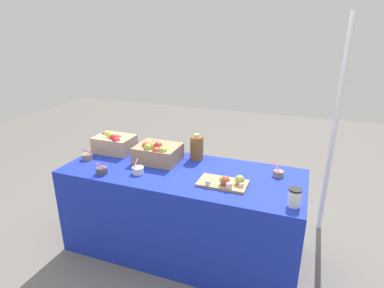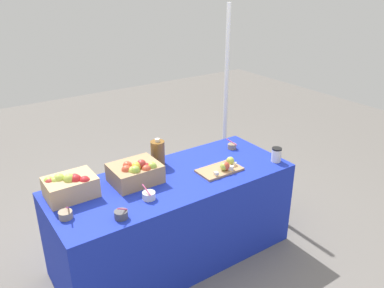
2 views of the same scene
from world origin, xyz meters
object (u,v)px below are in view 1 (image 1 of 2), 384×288
at_px(apple_crate_left, 114,142).
at_px(sample_bowl_mid, 278,173).
at_px(coffee_cup, 294,197).
at_px(cutting_board_front, 226,182).
at_px(sample_bowl_far, 87,156).
at_px(apple_crate_middle, 157,152).
at_px(tent_pole, 334,132).
at_px(cider_jug, 197,148).
at_px(sample_bowl_near, 102,171).
at_px(sample_bowl_extra, 138,170).

bearing_deg(apple_crate_left, sample_bowl_mid, -0.37).
height_order(apple_crate_left, coffee_cup, apple_crate_left).
bearing_deg(cutting_board_front, sample_bowl_far, 177.41).
distance_m(apple_crate_left, cutting_board_front, 1.17).
bearing_deg(sample_bowl_mid, cutting_board_front, -139.29).
xyz_separation_m(apple_crate_middle, coffee_cup, (1.13, -0.34, -0.02)).
bearing_deg(coffee_cup, tent_pole, 75.85).
xyz_separation_m(cutting_board_front, cider_jug, (-0.36, 0.40, 0.07)).
distance_m(sample_bowl_far, tent_pole, 2.13).
xyz_separation_m(apple_crate_left, sample_bowl_near, (0.18, -0.44, -0.06)).
height_order(apple_crate_left, sample_bowl_near, apple_crate_left).
xyz_separation_m(sample_bowl_near, coffee_cup, (1.42, 0.03, 0.03)).
relative_size(sample_bowl_mid, sample_bowl_far, 0.89).
xyz_separation_m(sample_bowl_mid, cider_jug, (-0.70, 0.11, 0.08)).
xyz_separation_m(sample_bowl_extra, cider_jug, (0.33, 0.44, 0.07)).
bearing_deg(cider_jug, sample_bowl_extra, -126.59).
bearing_deg(sample_bowl_mid, apple_crate_left, 179.63).
bearing_deg(sample_bowl_extra, tent_pole, 32.79).
xyz_separation_m(sample_bowl_far, tent_pole, (1.96, 0.81, 0.20)).
bearing_deg(sample_bowl_near, cider_jug, 42.91).
relative_size(sample_bowl_far, coffee_cup, 0.91).
height_order(apple_crate_middle, cider_jug, cider_jug).
distance_m(sample_bowl_near, sample_bowl_extra, 0.28).
xyz_separation_m(cider_jug, coffee_cup, (0.84, -0.52, -0.04)).
bearing_deg(cider_jug, apple_crate_middle, -149.03).
bearing_deg(sample_bowl_near, apple_crate_middle, 51.43).
height_order(sample_bowl_mid, sample_bowl_extra, sample_bowl_extra).
bearing_deg(sample_bowl_near, tent_pole, 31.25).
xyz_separation_m(sample_bowl_mid, tent_pole, (0.39, 0.58, 0.20)).
bearing_deg(cutting_board_front, coffee_cup, -13.89).
relative_size(sample_bowl_near, tent_pole, 0.05).
bearing_deg(apple_crate_middle, apple_crate_left, 171.04).
bearing_deg(cutting_board_front, apple_crate_left, 165.16).
bearing_deg(cider_jug, sample_bowl_far, -158.73).
relative_size(sample_bowl_near, sample_bowl_extra, 0.94).
height_order(sample_bowl_extra, cider_jug, cider_jug).
relative_size(cutting_board_front, sample_bowl_extra, 3.27).
bearing_deg(sample_bowl_near, sample_bowl_mid, 18.73).
bearing_deg(sample_bowl_mid, cider_jug, 171.15).
bearing_deg(coffee_cup, cider_jug, 148.38).
bearing_deg(apple_crate_left, sample_bowl_near, -67.79).
bearing_deg(coffee_cup, sample_bowl_near, -178.87).
bearing_deg(sample_bowl_far, sample_bowl_extra, -10.04).
bearing_deg(sample_bowl_mid, apple_crate_middle, -176.20).
xyz_separation_m(apple_crate_left, coffee_cup, (1.60, -0.42, -0.03)).
height_order(cider_jug, coffee_cup, cider_jug).
relative_size(apple_crate_middle, tent_pole, 0.19).
xyz_separation_m(cutting_board_front, tent_pole, (0.72, 0.87, 0.20)).
xyz_separation_m(apple_crate_left, apple_crate_middle, (0.48, -0.08, -0.00)).
height_order(sample_bowl_extra, tent_pole, tent_pole).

